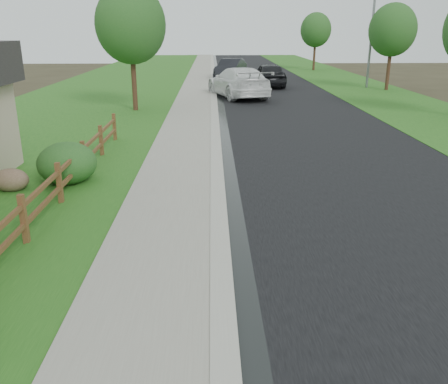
{
  "coord_description": "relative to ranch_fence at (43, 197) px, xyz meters",
  "views": [
    {
      "loc": [
        0.25,
        -3.85,
        4.24
      ],
      "look_at": [
        0.5,
        5.61,
        0.98
      ],
      "focal_mm": 38.0,
      "sensor_mm": 36.0,
      "label": 1
    }
  ],
  "objects": [
    {
      "name": "road",
      "position": [
        8.2,
        28.6,
        -0.61
      ],
      "size": [
        8.0,
        90.0,
        0.02
      ],
      "primitive_type": "cube",
      "color": "black",
      "rests_on": "ground"
    },
    {
      "name": "curb",
      "position": [
        4.0,
        28.6,
        -0.56
      ],
      "size": [
        0.4,
        90.0,
        0.12
      ],
      "primitive_type": "cube",
      "color": "gray",
      "rests_on": "ground"
    },
    {
      "name": "wet_gutter",
      "position": [
        4.35,
        28.6,
        -0.6
      ],
      "size": [
        0.5,
        90.0,
        0.0
      ],
      "primitive_type": "cube",
      "color": "black",
      "rests_on": "road"
    },
    {
      "name": "sidewalk",
      "position": [
        2.7,
        28.6,
        -0.57
      ],
      "size": [
        2.2,
        90.0,
        0.1
      ],
      "primitive_type": "cube",
      "color": "gray",
      "rests_on": "ground"
    },
    {
      "name": "grass_strip",
      "position": [
        0.8,
        28.6,
        -0.59
      ],
      "size": [
        1.6,
        90.0,
        0.06
      ],
      "primitive_type": "cube",
      "color": "#1F5317",
      "rests_on": "ground"
    },
    {
      "name": "lawn_near",
      "position": [
        -4.4,
        28.6,
        -0.6
      ],
      "size": [
        9.0,
        90.0,
        0.04
      ],
      "primitive_type": "cube",
      "color": "#1F5317",
      "rests_on": "ground"
    },
    {
      "name": "verge_far",
      "position": [
        15.1,
        28.6,
        -0.6
      ],
      "size": [
        6.0,
        90.0,
        0.04
      ],
      "primitive_type": "cube",
      "color": "#1F5317",
      "rests_on": "ground"
    },
    {
      "name": "ranch_fence",
      "position": [
        0.0,
        0.0,
        0.0
      ],
      "size": [
        0.12,
        16.92,
        1.1
      ],
      "color": "#542C1C",
      "rests_on": "ground"
    },
    {
      "name": "white_suv",
      "position": [
        5.6,
        21.11,
        0.35
      ],
      "size": [
        4.35,
        7.02,
        1.9
      ],
      "primitive_type": "imported",
      "rotation": [
        0.0,
        0.0,
        3.42
      ],
      "color": "white",
      "rests_on": "road"
    },
    {
      "name": "dark_car_mid",
      "position": [
        8.32,
        27.13,
        0.3
      ],
      "size": [
        2.3,
        5.32,
        1.79
      ],
      "primitive_type": "imported",
      "rotation": [
        0.0,
        0.0,
        3.18
      ],
      "color": "black",
      "rests_on": "road"
    },
    {
      "name": "dark_car_far",
      "position": [
        5.6,
        33.61,
        0.24
      ],
      "size": [
        3.24,
        5.41,
        1.68
      ],
      "primitive_type": "imported",
      "rotation": [
        0.0,
        0.0,
        -0.31
      ],
      "color": "black",
      "rests_on": "road"
    },
    {
      "name": "streetlight",
      "position": [
        15.45,
        26.02,
        4.48
      ],
      "size": [
        1.96,
        1.01,
        8.99
      ],
      "color": "gray",
      "rests_on": "ground"
    },
    {
      "name": "boulder",
      "position": [
        -1.67,
        2.27,
        -0.3
      ],
      "size": [
        1.05,
        0.85,
        0.64
      ],
      "primitive_type": "ellipsoid",
      "rotation": [
        0.0,
        0.0,
        0.14
      ],
      "color": "brown",
      "rests_on": "ground"
    },
    {
      "name": "shrub_c",
      "position": [
        -0.3,
        2.94,
        -0.01
      ],
      "size": [
        2.15,
        2.15,
        1.21
      ],
      "primitive_type": "ellipsoid",
      "rotation": [
        0.0,
        0.0,
        -0.36
      ],
      "color": "#1B4C1D",
      "rests_on": "ground"
    },
    {
      "name": "tree_near_left",
      "position": [
        -0.3,
        15.85,
        3.83
      ],
      "size": [
        3.65,
        3.65,
        6.47
      ],
      "color": "#372016",
      "rests_on": "ground"
    },
    {
      "name": "tree_mid_right",
      "position": [
        16.6,
        24.49,
        3.54
      ],
      "size": [
        3.31,
        3.31,
        5.99
      ],
      "color": "#372016",
      "rests_on": "ground"
    },
    {
      "name": "tree_far_right",
      "position": [
        14.87,
        41.97,
        3.52
      ],
      "size": [
        3.2,
        3.2,
        5.91
      ],
      "color": "#372016",
      "rests_on": "ground"
    }
  ]
}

